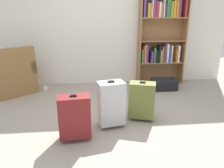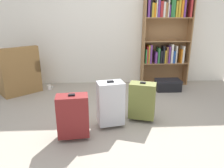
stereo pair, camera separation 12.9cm
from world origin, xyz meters
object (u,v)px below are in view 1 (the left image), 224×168
object	(u,v)px
storage_box	(164,84)
suitcase_olive	(142,100)
bookshelf	(161,36)
suitcase_dark_red	(75,117)
suitcase_silver	(111,103)
armchair	(13,77)
mug	(45,88)

from	to	relation	value
storage_box	suitcase_olive	size ratio (longest dim) A/B	0.85
bookshelf	suitcase_dark_red	distance (m)	2.80
bookshelf	suitcase_silver	bearing A→B (deg)	-123.83
bookshelf	suitcase_silver	size ratio (longest dim) A/B	2.83
suitcase_olive	suitcase_dark_red	world-z (taller)	suitcase_dark_red
armchair	storage_box	world-z (taller)	armchair
bookshelf	armchair	xyz separation A→B (m)	(-2.98, -0.34, -0.71)
mug	suitcase_dark_red	world-z (taller)	suitcase_dark_red
armchair	storage_box	bearing A→B (deg)	-2.03
suitcase_silver	suitcase_dark_red	size ratio (longest dim) A/B	1.11
armchair	mug	bearing A→B (deg)	5.44
suitcase_silver	suitcase_dark_red	xyz separation A→B (m)	(-0.46, -0.28, -0.03)
armchair	suitcase_olive	size ratio (longest dim) A/B	1.70
bookshelf	suitcase_dark_red	xyz separation A→B (m)	(-1.69, -2.11, -0.72)
mug	storage_box	bearing A→B (deg)	-3.83
mug	suitcase_silver	bearing A→B (deg)	-52.74
suitcase_olive	mug	bearing A→B (deg)	139.44
armchair	suitcase_dark_red	world-z (taller)	armchair
suitcase_olive	suitcase_silver	size ratio (longest dim) A/B	0.89
mug	suitcase_olive	distance (m)	2.16
mug	suitcase_olive	bearing A→B (deg)	-40.56
suitcase_olive	suitcase_silver	world-z (taller)	suitcase_silver
suitcase_olive	suitcase_silver	distance (m)	0.48
mug	suitcase_olive	xyz separation A→B (m)	(1.63, -1.40, 0.26)
bookshelf	mug	size ratio (longest dim) A/B	15.40
bookshelf	suitcase_dark_red	world-z (taller)	bookshelf
armchair	suitcase_silver	size ratio (longest dim) A/B	1.51
suitcase_olive	suitcase_silver	bearing A→B (deg)	-161.48
suitcase_olive	storage_box	bearing A→B (deg)	58.19
armchair	suitcase_silver	distance (m)	2.31
mug	armchair	bearing A→B (deg)	-174.56
bookshelf	suitcase_olive	world-z (taller)	bookshelf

